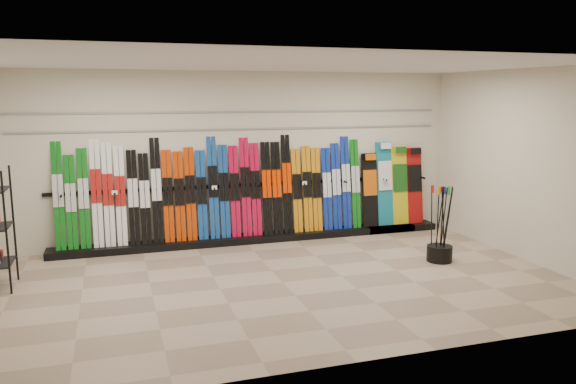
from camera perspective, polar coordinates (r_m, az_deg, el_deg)
name	(u,v)px	position (r m, az deg, el deg)	size (l,w,h in m)	color
floor	(283,282)	(7.96, -0.55, -9.17)	(8.00, 8.00, 0.00)	gray
back_wall	(241,157)	(10.00, -4.76, 3.55)	(8.00, 8.00, 0.00)	beige
right_wall	(526,165)	(9.56, 23.06, 2.50)	(5.00, 5.00, 0.00)	beige
ceiling	(282,63)	(7.53, -0.59, 12.95)	(8.00, 8.00, 0.00)	silver
ski_rack_base	(258,238)	(10.10, -3.12, -4.68)	(8.00, 0.40, 0.12)	black
skis	(218,191)	(9.85, -7.16, 0.09)	(5.38, 0.30, 1.83)	#106E18
snowboards	(393,186)	(10.98, 10.60, 0.61)	(1.28, 0.24, 1.59)	black
pole_bin	(439,253)	(9.21, 15.13, -6.04)	(0.40, 0.40, 0.25)	black
ski_poles	(441,224)	(9.09, 15.31, -3.11)	(0.27, 0.33, 1.18)	black
slatwall_rail_0	(241,129)	(9.94, -4.78, 6.40)	(7.60, 0.02, 0.03)	gray
slatwall_rail_1	(241,112)	(9.92, -4.80, 8.13)	(7.60, 0.02, 0.03)	gray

